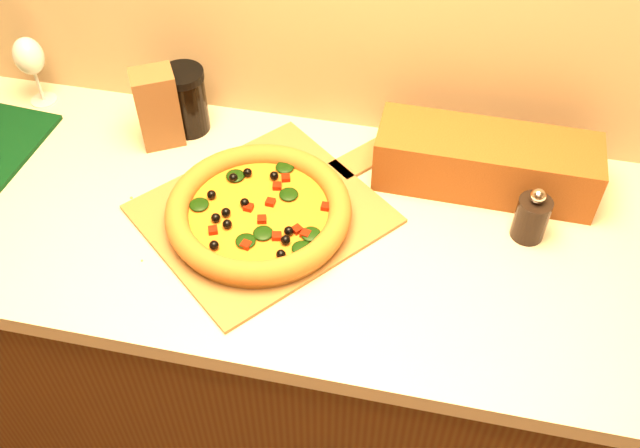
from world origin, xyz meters
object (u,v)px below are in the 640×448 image
(pizza, at_px, (259,211))
(rolling_pin, at_px, (515,161))
(dark_jar, at_px, (186,100))
(pizza_peel, at_px, (269,210))
(wine_glass, at_px, (29,58))
(pepper_grinder, at_px, (532,217))

(pizza, xyz_separation_m, rolling_pin, (0.49, 0.27, -0.01))
(dark_jar, bearing_deg, pizza_peel, -41.84)
(pizza_peel, height_order, dark_jar, dark_jar)
(dark_jar, bearing_deg, wine_glass, 176.62)
(pepper_grinder, relative_size, rolling_pin, 0.39)
(pizza, relative_size, wine_glass, 2.16)
(wine_glass, height_order, dark_jar, wine_glass)
(pizza, bearing_deg, pizza_peel, 71.51)
(pizza_peel, distance_m, rolling_pin, 0.53)
(pizza_peel, xyz_separation_m, rolling_pin, (0.48, 0.23, 0.02))
(pizza, bearing_deg, rolling_pin, 28.35)
(pepper_grinder, height_order, wine_glass, wine_glass)
(pizza_peel, bearing_deg, wine_glass, -161.61)
(pizza_peel, bearing_deg, pepper_grinder, 44.78)
(dark_jar, bearing_deg, pepper_grinder, -12.91)
(pizza_peel, distance_m, pepper_grinder, 0.52)
(wine_glass, bearing_deg, rolling_pin, -0.51)
(pizza_peel, distance_m, wine_glass, 0.68)
(pizza_peel, height_order, wine_glass, wine_glass)
(pizza, relative_size, pepper_grinder, 2.99)
(pepper_grinder, height_order, dark_jar, dark_jar)
(pepper_grinder, xyz_separation_m, wine_glass, (-1.13, 0.20, 0.07))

